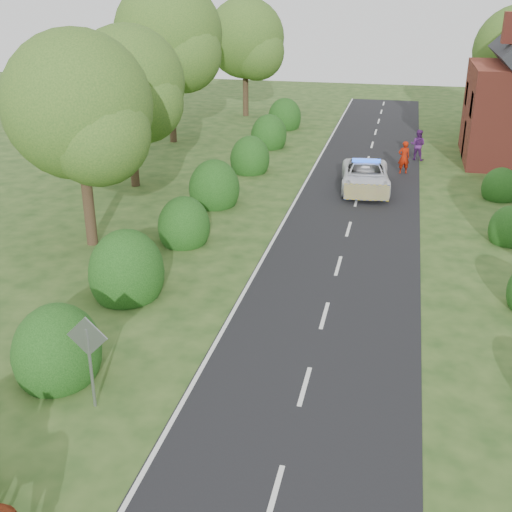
% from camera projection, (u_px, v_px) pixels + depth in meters
% --- Properties ---
extents(ground, '(120.00, 120.00, 0.00)m').
position_uv_depth(ground, '(274.00, 496.00, 13.27)').
color(ground, '#234318').
extents(road, '(6.00, 70.00, 0.02)m').
position_uv_depth(road, '(346.00, 238.00, 26.70)').
color(road, black).
rests_on(road, ground).
extents(road_markings, '(4.96, 70.00, 0.01)m').
position_uv_depth(road_markings, '(300.00, 253.00, 25.17)').
color(road_markings, white).
rests_on(road_markings, road).
extents(hedgerow_left, '(2.75, 50.41, 3.00)m').
position_uv_depth(hedgerow_left, '(170.00, 236.00, 24.80)').
color(hedgerow_left, '#133B0F').
rests_on(hedgerow_left, ground).
extents(tree_left_a, '(5.74, 5.60, 8.38)m').
position_uv_depth(tree_left_a, '(83.00, 113.00, 23.82)').
color(tree_left_a, '#332316').
rests_on(tree_left_a, ground).
extents(tree_left_b, '(5.74, 5.60, 8.07)m').
position_uv_depth(tree_left_b, '(132.00, 88.00, 31.42)').
color(tree_left_b, '#332316').
rests_on(tree_left_b, ground).
extents(tree_left_c, '(6.97, 6.80, 10.22)m').
position_uv_depth(tree_left_c, '(172.00, 39.00, 40.07)').
color(tree_left_c, '#332316').
rests_on(tree_left_c, ground).
extents(tree_left_d, '(6.15, 6.00, 8.89)m').
position_uv_depth(tree_left_d, '(248.00, 42.00, 48.88)').
color(tree_left_d, '#332316').
rests_on(tree_left_d, ground).
extents(road_sign, '(1.06, 0.08, 2.53)m').
position_uv_depth(road_sign, '(89.00, 349.00, 15.45)').
color(road_sign, gray).
rests_on(road_sign, ground).
extents(police_van, '(2.85, 5.39, 1.58)m').
position_uv_depth(police_van, '(365.00, 176.00, 32.70)').
color(police_van, white).
rests_on(police_van, ground).
extents(pedestrian_red, '(0.77, 0.64, 1.82)m').
position_uv_depth(pedestrian_red, '(404.00, 157.00, 35.37)').
color(pedestrian_red, '#981906').
rests_on(pedestrian_red, ground).
extents(pedestrian_purple, '(1.03, 0.89, 1.83)m').
position_uv_depth(pedestrian_purple, '(418.00, 145.00, 38.09)').
color(pedestrian_purple, '#4E1E61').
rests_on(pedestrian_purple, ground).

